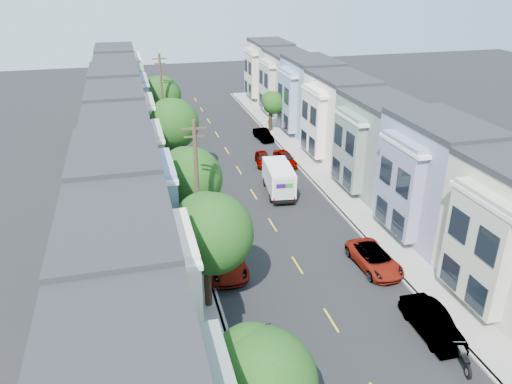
% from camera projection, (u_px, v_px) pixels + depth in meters
% --- Properties ---
extents(ground, '(160.00, 160.00, 0.00)m').
position_uv_depth(ground, '(297.00, 265.00, 34.04)').
color(ground, black).
rests_on(ground, ground).
extents(road_slab, '(12.00, 70.00, 0.02)m').
position_uv_depth(road_slab, '(246.00, 182.00, 47.25)').
color(road_slab, black).
rests_on(road_slab, ground).
extents(curb_left, '(0.30, 70.00, 0.15)m').
position_uv_depth(curb_left, '(182.00, 187.00, 45.83)').
color(curb_left, gray).
rests_on(curb_left, ground).
extents(curb_right, '(0.30, 70.00, 0.15)m').
position_uv_depth(curb_right, '(306.00, 175.00, 48.61)').
color(curb_right, gray).
rests_on(curb_right, ground).
extents(sidewalk_left, '(2.60, 70.00, 0.15)m').
position_uv_depth(sidewalk_left, '(168.00, 189.00, 45.53)').
color(sidewalk_left, gray).
rests_on(sidewalk_left, ground).
extents(sidewalk_right, '(2.60, 70.00, 0.15)m').
position_uv_depth(sidewalk_right, '(319.00, 174.00, 48.91)').
color(sidewalk_right, gray).
rests_on(sidewalk_right, ground).
extents(centerline, '(0.12, 70.00, 0.01)m').
position_uv_depth(centerline, '(246.00, 182.00, 47.25)').
color(centerline, gold).
rests_on(centerline, ground).
extents(townhouse_row_left, '(5.00, 70.00, 8.50)m').
position_uv_depth(townhouse_row_left, '(125.00, 194.00, 44.69)').
color(townhouse_row_left, gray).
rests_on(townhouse_row_left, ground).
extents(townhouse_row_right, '(5.00, 70.00, 8.50)m').
position_uv_depth(townhouse_row_right, '(354.00, 171.00, 49.82)').
color(townhouse_row_right, gray).
rests_on(townhouse_row_right, ground).
extents(tree_a, '(4.23, 4.23, 6.42)m').
position_uv_depth(tree_a, '(260.00, 383.00, 18.82)').
color(tree_a, black).
rests_on(tree_a, ground).
extents(tree_b, '(4.70, 4.70, 7.27)m').
position_uv_depth(tree_b, '(211.00, 234.00, 28.02)').
color(tree_b, black).
rests_on(tree_b, ground).
extents(tree_c, '(4.70, 4.70, 6.88)m').
position_uv_depth(tree_c, '(189.00, 179.00, 36.23)').
color(tree_c, black).
rests_on(tree_c, ground).
extents(tree_d, '(4.67, 4.67, 7.82)m').
position_uv_depth(tree_d, '(172.00, 124.00, 45.63)').
color(tree_d, black).
rests_on(tree_d, ground).
extents(tree_e, '(4.70, 4.70, 7.18)m').
position_uv_depth(tree_e, '(160.00, 96.00, 58.14)').
color(tree_e, black).
rests_on(tree_e, ground).
extents(tree_far_r, '(2.75, 2.75, 4.95)m').
position_uv_depth(tree_far_r, '(273.00, 103.00, 60.21)').
color(tree_far_r, black).
rests_on(tree_far_r, ground).
extents(utility_pole_near, '(1.60, 0.26, 10.00)m').
position_uv_depth(utility_pole_near, '(198.00, 195.00, 32.22)').
color(utility_pole_near, '#42301E').
rests_on(utility_pole_near, ground).
extents(utility_pole_far, '(1.60, 0.26, 10.00)m').
position_uv_depth(utility_pole_far, '(163.00, 100.00, 55.13)').
color(utility_pole_far, '#42301E').
rests_on(utility_pole_far, ground).
extents(fedex_truck, '(2.16, 5.60, 2.69)m').
position_uv_depth(fedex_truck, '(279.00, 178.00, 44.25)').
color(fedex_truck, white).
rests_on(fedex_truck, ground).
extents(lead_sedan, '(1.95, 3.95, 1.23)m').
position_uv_depth(lead_sedan, '(263.00, 159.00, 51.10)').
color(lead_sedan, black).
rests_on(lead_sedan, ground).
extents(parked_left_b, '(2.35, 4.71, 1.36)m').
position_uv_depth(parked_left_b, '(264.00, 366.00, 24.53)').
color(parked_left_b, '#120D3D').
rests_on(parked_left_b, ground).
extents(parked_left_c, '(2.68, 5.61, 1.55)m').
position_uv_depth(parked_left_c, '(224.00, 260.00, 33.28)').
color(parked_left_c, silver).
rests_on(parked_left_c, ground).
extents(parked_left_d, '(1.82, 4.54, 1.49)m').
position_uv_depth(parked_left_d, '(202.00, 200.00, 41.86)').
color(parked_left_d, '#530816').
rests_on(parked_left_d, ground).
extents(parked_right_a, '(1.65, 4.55, 1.51)m').
position_uv_depth(parked_right_a, '(432.00, 323.00, 27.42)').
color(parked_right_a, '#323435').
rests_on(parked_right_a, ground).
extents(parked_right_b, '(2.48, 5.04, 1.38)m').
position_uv_depth(parked_right_b, '(374.00, 259.00, 33.49)').
color(parked_right_b, '#BCBCBC').
rests_on(parked_right_b, ground).
extents(parked_right_c, '(1.71, 4.25, 1.37)m').
position_uv_depth(parked_right_c, '(285.00, 159.00, 50.96)').
color(parked_right_c, black).
rests_on(parked_right_c, ground).
extents(parked_right_d, '(1.68, 3.85, 1.24)m').
position_uv_depth(parked_right_d, '(263.00, 135.00, 58.38)').
color(parked_right_d, black).
rests_on(parked_right_d, ground).
extents(motorcycle, '(0.31, 2.23, 0.89)m').
position_uv_depth(motorcycle, '(462.00, 358.00, 25.31)').
color(motorcycle, black).
rests_on(motorcycle, ground).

